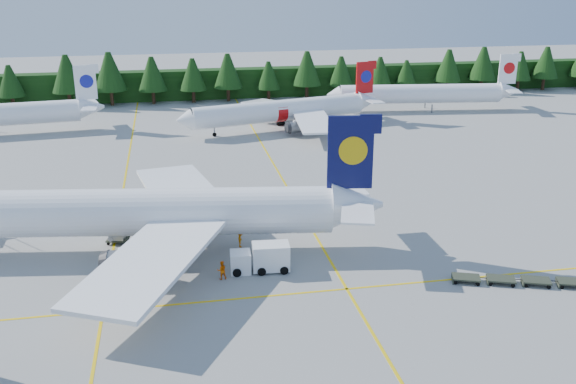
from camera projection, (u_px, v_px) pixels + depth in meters
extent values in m
plane|color=#9C9C97|center=(266.00, 264.00, 58.77)|extent=(320.00, 320.00, 0.00)
cube|color=yellow|center=(121.00, 201.00, 74.88)|extent=(0.25, 120.00, 0.01)
cube|color=yellow|center=(289.00, 191.00, 78.39)|extent=(0.25, 120.00, 0.01)
cube|color=yellow|center=(277.00, 295.00, 53.20)|extent=(80.00, 0.25, 0.01)
cube|color=black|center=(205.00, 84.00, 133.91)|extent=(220.00, 4.00, 6.00)
cylinder|color=white|center=(129.00, 212.00, 60.20)|extent=(38.26, 9.98, 4.47)
cube|color=#080B3E|center=(350.00, 152.00, 59.15)|extent=(4.26, 1.01, 6.93)
cube|color=white|center=(178.00, 186.00, 69.51)|extent=(9.41, 17.65, 1.27)
cylinder|color=slate|center=(154.00, 210.00, 67.09)|extent=(4.10, 2.88, 2.35)
cube|color=white|center=(149.00, 262.00, 51.57)|extent=(13.46, 18.00, 1.27)
cylinder|color=slate|center=(130.00, 263.00, 54.85)|extent=(4.10, 2.88, 2.35)
cylinder|color=white|center=(279.00, 111.00, 107.46)|extent=(30.26, 10.86, 3.57)
cone|color=white|center=(184.00, 120.00, 100.95)|extent=(3.29, 4.07, 3.57)
cube|color=red|center=(365.00, 78.00, 112.55)|extent=(3.36, 1.13, 5.53)
cube|color=white|center=(276.00, 104.00, 115.19)|extent=(11.64, 14.17, 1.01)
cylinder|color=slate|center=(272.00, 115.00, 112.83)|extent=(3.40, 2.56, 1.87)
cube|color=white|center=(314.00, 122.00, 102.20)|extent=(6.24, 13.70, 1.01)
cylinder|color=slate|center=(297.00, 127.00, 103.97)|extent=(3.40, 2.56, 1.87)
cylinder|color=slate|center=(214.00, 132.00, 103.69)|extent=(0.21, 0.21, 1.52)
cube|color=white|center=(85.00, 82.00, 106.34)|extent=(3.50, 0.72, 5.70)
cylinder|color=white|center=(420.00, 94.00, 122.02)|extent=(30.87, 7.11, 3.61)
cone|color=white|center=(334.00, 95.00, 120.89)|extent=(2.92, 3.87, 3.61)
cube|color=white|center=(508.00, 69.00, 121.67)|extent=(3.44, 0.71, 5.59)
cylinder|color=slate|center=(359.00, 108.00, 122.06)|extent=(0.22, 0.22, 1.44)
cube|color=white|center=(240.00, 262.00, 57.06)|extent=(1.94, 1.94, 1.91)
cube|color=black|center=(240.00, 257.00, 56.91)|extent=(1.66, 1.83, 0.82)
cube|color=white|center=(271.00, 256.00, 57.22)|extent=(3.40, 2.22, 2.36)
cube|color=#2E3526|center=(466.00, 277.00, 55.37)|extent=(2.71, 2.18, 0.14)
cube|color=#2E3526|center=(501.00, 279.00, 55.11)|extent=(2.71, 2.18, 0.14)
cube|color=#2E3526|center=(536.00, 280.00, 54.86)|extent=(2.71, 2.18, 0.14)
cube|color=#2E3526|center=(572.00, 282.00, 54.60)|extent=(2.71, 2.18, 0.14)
cube|color=#2E3526|center=(118.00, 239.00, 63.40)|extent=(2.35, 2.00, 0.13)
cube|color=#A4A6A8|center=(117.00, 232.00, 63.14)|extent=(1.72, 1.68, 1.45)
cube|color=#2E3526|center=(143.00, 241.00, 62.87)|extent=(2.35, 2.00, 0.13)
cube|color=#A4A6A8|center=(142.00, 234.00, 62.61)|extent=(1.72, 1.68, 1.45)
imported|color=#FF6005|center=(120.00, 262.00, 56.98)|extent=(0.75, 0.53, 1.93)
imported|color=#FF6405|center=(222.00, 270.00, 55.74)|extent=(0.90, 0.74, 1.70)
imported|color=orange|center=(240.00, 239.00, 62.20)|extent=(0.57, 0.74, 1.61)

